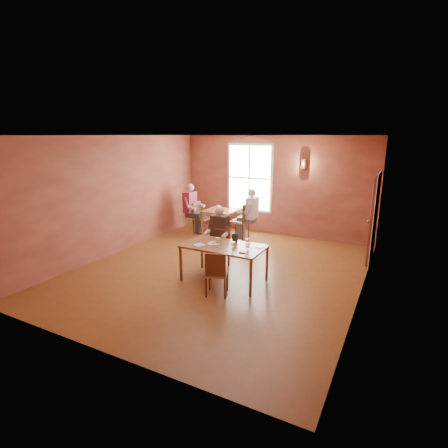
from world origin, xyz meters
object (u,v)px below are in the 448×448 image
at_px(main_table, 224,263).
at_px(second_table, 220,223).
at_px(diner_main, 217,239).
at_px(chair_diner_main, 218,247).
at_px(diner_white, 240,214).
at_px(chair_diner_maroon, 202,217).
at_px(diner_maroon, 201,209).
at_px(chair_diner_white, 239,220).
at_px(chair_empty, 217,273).

bearing_deg(main_table, second_table, 119.45).
bearing_deg(diner_main, chair_diner_main, -90.00).
xyz_separation_m(diner_main, diner_white, (-0.54, 2.42, 0.05)).
distance_m(main_table, diner_white, 3.23).
bearing_deg(chair_diner_maroon, diner_maroon, -90.00).
xyz_separation_m(diner_main, diner_maroon, (-1.90, 2.42, 0.07)).
height_order(main_table, diner_white, diner_white).
distance_m(chair_diner_maroon, diner_maroon, 0.26).
distance_m(chair_diner_main, chair_diner_maroon, 3.03).
bearing_deg(diner_maroon, chair_diner_white, 90.00).
bearing_deg(diner_main, chair_diner_maroon, -52.35).
distance_m(chair_diner_main, diner_main, 0.21).
relative_size(main_table, diner_maroon, 1.13).
bearing_deg(second_table, chair_diner_white, 0.00).
bearing_deg(second_table, chair_diner_main, -63.02).
relative_size(chair_diner_main, chair_empty, 1.07).
distance_m(second_table, chair_diner_maroon, 0.66).
bearing_deg(chair_diner_maroon, diner_white, 90.00).
bearing_deg(chair_empty, diner_maroon, 105.26).
xyz_separation_m(second_table, diner_maroon, (-0.68, 0.00, 0.35)).
height_order(diner_main, diner_maroon, diner_maroon).
bearing_deg(chair_diner_white, diner_main, -166.84).
distance_m(chair_empty, second_table, 4.13).
height_order(main_table, chair_diner_main, chair_diner_main).
height_order(second_table, diner_white, diner_white).
xyz_separation_m(main_table, chair_diner_main, (-0.50, 0.65, 0.08)).
height_order(diner_main, diner_white, diner_white).
height_order(chair_diner_white, diner_maroon, diner_maroon).
distance_m(chair_diner_main, second_table, 2.68).
distance_m(diner_main, chair_empty, 1.44).
relative_size(diner_main, diner_white, 0.94).
bearing_deg(main_table, chair_empty, -74.27).
relative_size(chair_diner_main, diner_main, 0.70).
bearing_deg(diner_main, diner_maroon, -51.91).
bearing_deg(chair_diner_white, diner_maroon, 90.00).
xyz_separation_m(second_table, chair_diner_maroon, (-0.65, 0.00, 0.09)).
relative_size(second_table, diner_white, 0.62).
bearing_deg(diner_main, chair_empty, 118.46).
height_order(diner_main, chair_diner_white, diner_main).
bearing_deg(chair_diner_main, chair_empty, 117.90).
bearing_deg(main_table, diner_maroon, 128.26).
relative_size(main_table, chair_diner_main, 1.77).
height_order(chair_diner_maroon, diner_maroon, diner_maroon).
distance_m(chair_diner_main, chair_diner_white, 2.45).
bearing_deg(chair_empty, chair_diner_maroon, 104.95).
bearing_deg(chair_diner_main, chair_diner_white, -76.68).
relative_size(second_table, diner_maroon, 0.60).
xyz_separation_m(main_table, chair_diner_maroon, (-2.37, 3.04, 0.09)).
height_order(diner_white, diner_maroon, diner_maroon).
bearing_deg(chair_diner_maroon, chair_diner_main, 38.00).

